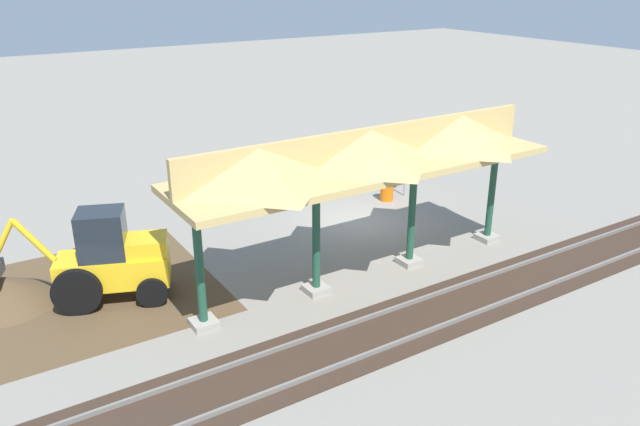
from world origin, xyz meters
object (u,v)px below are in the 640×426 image
object	(u,v)px
concrete_pipe	(403,170)
traffic_barrel	(387,190)
stop_sign	(406,159)
backhoe	(107,261)

from	to	relation	value
concrete_pipe	traffic_barrel	size ratio (longest dim) A/B	1.90
stop_sign	concrete_pipe	world-z (taller)	stop_sign
stop_sign	backhoe	distance (m)	13.44
stop_sign	concrete_pipe	distance (m)	2.44
backhoe	concrete_pipe	xyz separation A→B (m)	(-14.55, -4.07, -0.78)
concrete_pipe	backhoe	bearing A→B (deg)	15.63
backhoe	traffic_barrel	size ratio (longest dim) A/B	5.87
stop_sign	backhoe	size ratio (longest dim) A/B	0.43
traffic_barrel	backhoe	bearing A→B (deg)	10.72
stop_sign	backhoe	bearing A→B (deg)	10.20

